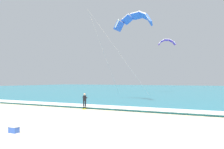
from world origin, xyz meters
TOP-DOWN VIEW (x-y plane):
  - ground_plane at (0.00, 0.00)m, footprint 200.00×200.00m
  - sea at (0.00, 71.09)m, footprint 200.00×120.00m
  - surf_foam at (0.00, 12.09)m, footprint 200.00×2.47m
  - surfboard at (-4.68, 11.00)m, footprint 0.95×1.46m
  - kitesurfer at (-4.69, 11.02)m, footprint 0.65×0.65m
  - kite_primary at (-2.17, 19.68)m, footprint 6.37×9.64m
  - kite_distant at (-3.49, 44.73)m, footprint 3.98×2.31m
  - cooler_box at (-2.00, -0.69)m, footprint 0.58×0.38m

SIDE VIEW (x-z plane):
  - ground_plane at x=0.00m, z-range 0.00..0.00m
  - surfboard at x=-4.68m, z-range -0.02..0.07m
  - sea at x=0.00m, z-range 0.00..0.20m
  - cooler_box at x=-2.00m, z-range 0.00..0.40m
  - surf_foam at x=0.00m, z-range 0.20..0.24m
  - kitesurfer at x=-4.69m, z-range 0.10..1.79m
  - kite_primary at x=-2.17m, z-range 5.87..17.23m
  - kite_distant at x=-3.49m, z-range 11.57..13.11m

